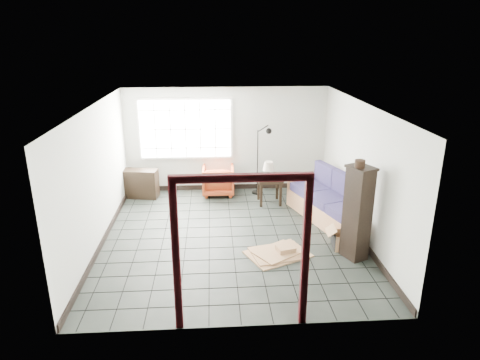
{
  "coord_description": "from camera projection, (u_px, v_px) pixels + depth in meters",
  "views": [
    {
      "loc": [
        -0.35,
        -7.65,
        3.84
      ],
      "look_at": [
        0.18,
        0.3,
        1.08
      ],
      "focal_mm": 32.0,
      "sensor_mm": 36.0,
      "label": 1
    }
  ],
  "objects": [
    {
      "name": "side_table",
      "position": [
        270.0,
        182.0,
        10.01
      ],
      "size": [
        0.58,
        0.58,
        0.62
      ],
      "rotation": [
        0.0,
        0.0,
        0.03
      ],
      "color": "black",
      "rests_on": "ground"
    },
    {
      "name": "room_shell",
      "position": [
        231.0,
        155.0,
        7.97
      ],
      "size": [
        5.02,
        5.52,
        2.61
      ],
      "color": "silver",
      "rests_on": "ground"
    },
    {
      "name": "table_lamp",
      "position": [
        269.0,
        167.0,
        9.83
      ],
      "size": [
        0.3,
        0.3,
        0.41
      ],
      "rotation": [
        0.0,
        0.0,
        0.15
      ],
      "color": "black",
      "rests_on": "side_table"
    },
    {
      "name": "cardboard_pile",
      "position": [
        279.0,
        253.0,
        7.79
      ],
      "size": [
        1.29,
        1.13,
        0.16
      ],
      "rotation": [
        0.0,
        0.0,
        0.37
      ],
      "color": "#A4704F",
      "rests_on": "ground"
    },
    {
      "name": "armchair",
      "position": [
        218.0,
        179.0,
        10.61
      ],
      "size": [
        0.78,
        0.73,
        0.79
      ],
      "primitive_type": "imported",
      "rotation": [
        0.0,
        0.0,
        3.12
      ],
      "color": "brown",
      "rests_on": "ground"
    },
    {
      "name": "ground",
      "position": [
        232.0,
        236.0,
        8.49
      ],
      "size": [
        5.5,
        5.5,
        0.0
      ],
      "primitive_type": "plane",
      "color": "black",
      "rests_on": "ground"
    },
    {
      "name": "pot",
      "position": [
        360.0,
        164.0,
        7.1
      ],
      "size": [
        0.23,
        0.23,
        0.13
      ],
      "rotation": [
        0.0,
        0.0,
        0.38
      ],
      "color": "black",
      "rests_on": "tall_shelf"
    },
    {
      "name": "floor_lamp",
      "position": [
        263.0,
        158.0,
        10.51
      ],
      "size": [
        0.53,
        0.35,
        1.73
      ],
      "rotation": [
        0.0,
        0.0,
        0.41
      ],
      "color": "black",
      "rests_on": "ground"
    },
    {
      "name": "tall_shelf",
      "position": [
        357.0,
        212.0,
        7.45
      ],
      "size": [
        0.52,
        0.57,
        1.71
      ],
      "rotation": [
        0.0,
        0.0,
        0.42
      ],
      "color": "black",
      "rests_on": "ground"
    },
    {
      "name": "projector",
      "position": [
        269.0,
        176.0,
        9.97
      ],
      "size": [
        0.3,
        0.26,
        0.09
      ],
      "rotation": [
        0.0,
        0.0,
        -0.27
      ],
      "color": "silver",
      "rests_on": "side_table"
    },
    {
      "name": "window_panel",
      "position": [
        185.0,
        129.0,
        10.45
      ],
      "size": [
        2.32,
        0.08,
        1.52
      ],
      "color": "silver",
      "rests_on": "ground"
    },
    {
      "name": "doorway_trim",
      "position": [
        241.0,
        234.0,
        5.5
      ],
      "size": [
        1.8,
        0.08,
        2.2
      ],
      "color": "#3D0E12",
      "rests_on": "ground"
    },
    {
      "name": "open_box",
      "position": [
        345.0,
        240.0,
        8.0
      ],
      "size": [
        0.76,
        0.41,
        0.42
      ],
      "rotation": [
        0.0,
        0.0,
        -0.07
      ],
      "color": "#A4704F",
      "rests_on": "ground"
    },
    {
      "name": "console_shelf",
      "position": [
        139.0,
        184.0,
        10.41
      ],
      "size": [
        0.95,
        0.5,
        0.7
      ],
      "rotation": [
        0.0,
        0.0,
        -0.17
      ],
      "color": "black",
      "rests_on": "ground"
    },
    {
      "name": "futon_sofa",
      "position": [
        334.0,
        204.0,
        9.14
      ],
      "size": [
        1.57,
        2.47,
        1.03
      ],
      "rotation": [
        0.0,
        0.0,
        0.32
      ],
      "color": "#B27C50",
      "rests_on": "ground"
    }
  ]
}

